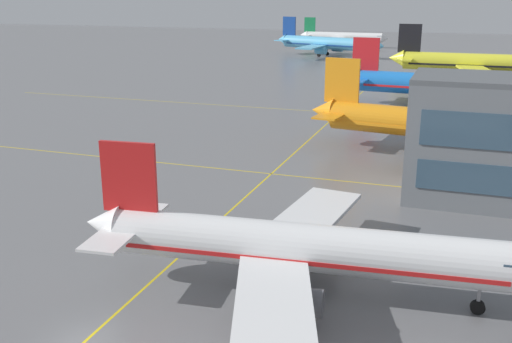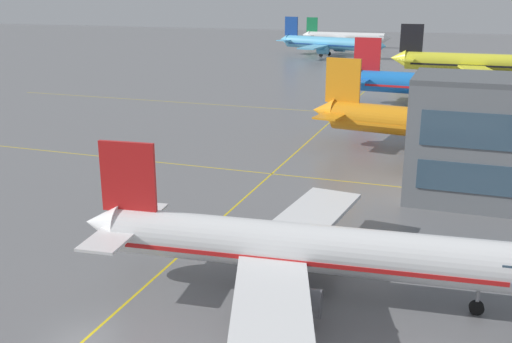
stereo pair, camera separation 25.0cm
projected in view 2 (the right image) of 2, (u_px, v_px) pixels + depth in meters
ground_plane at (83, 342)px, 35.33m from camera, size 600.00×600.00×0.00m
airliner_front_gate at (300, 248)px, 39.97m from camera, size 32.30×27.72×10.04m
airliner_second_row at (451, 126)px, 73.79m from camera, size 37.44×32.02×11.64m
airliner_third_row at (448, 86)px, 105.05m from camera, size 38.60×33.23×12.00m
airliner_far_left_stand at (481, 63)px, 135.98m from camera, size 41.23×35.71×12.87m
airliner_far_right_stand at (330, 43)px, 191.72m from camera, size 38.29×32.70×12.16m
airliner_distant_taxiway at (345, 37)px, 225.76m from camera, size 34.46×29.71×10.72m
taxiway_markings at (272, 174)px, 68.01m from camera, size 132.00×126.11×0.01m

